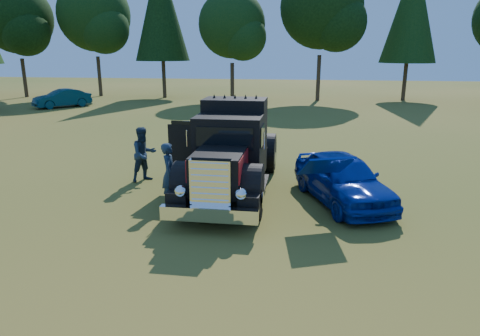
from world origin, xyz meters
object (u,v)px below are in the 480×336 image
Objects in this scene: distant_teal_car at (62,98)px; diamond_t_truck at (231,155)px; spectator_near at (170,173)px; hotrod_coupe at (342,178)px; spectator_far at (144,154)px.

diamond_t_truck is at bearing -8.71° from distant_teal_car.
diamond_t_truck is 2.07m from spectator_near.
hotrod_coupe is 5.26m from spectator_near.
diamond_t_truck is 1.61× the size of distant_teal_car.
hotrod_coupe is 2.47× the size of spectator_far.
spectator_far reaches higher than hotrod_coupe.
spectator_near is 26.19m from distant_teal_car.
hotrod_coupe is 2.57× the size of spectator_near.
diamond_t_truck reaches higher than hotrod_coupe.
diamond_t_truck is at bearing 174.47° from hotrod_coupe.
diamond_t_truck is at bearing -64.83° from spectator_far.
distant_teal_car is (-15.76, 20.91, -0.20)m from spectator_near.
diamond_t_truck is 3.82× the size of spectator_near.
distant_teal_car is at bearing 131.45° from diamond_t_truck.
hotrod_coupe reaches higher than spectator_near.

